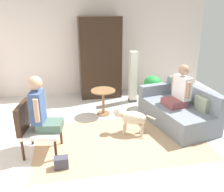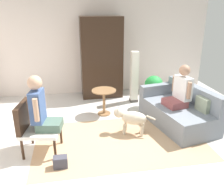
% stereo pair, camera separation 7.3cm
% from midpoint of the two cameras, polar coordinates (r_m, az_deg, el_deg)
% --- Properties ---
extents(ground_plane, '(6.89, 6.89, 0.00)m').
position_cam_midpoint_polar(ground_plane, '(4.59, 1.82, -10.68)').
color(ground_plane, beige).
extents(back_wall, '(6.32, 0.12, 2.58)m').
position_cam_midpoint_polar(back_wall, '(6.90, -3.15, 11.43)').
color(back_wall, silver).
rests_on(back_wall, ground).
extents(area_rug, '(3.11, 1.85, 0.01)m').
position_cam_midpoint_polar(area_rug, '(4.61, 2.35, -10.48)').
color(area_rug, tan).
rests_on(area_rug, ground).
extents(couch, '(1.25, 1.81, 0.82)m').
position_cam_midpoint_polar(couch, '(5.32, 15.83, -3.34)').
color(couch, slate).
rests_on(couch, ground).
extents(armchair, '(0.72, 0.69, 0.90)m').
position_cam_midpoint_polar(armchair, '(4.27, -17.61, -6.40)').
color(armchair, '#382316').
rests_on(armchair, ground).
extents(person_on_couch, '(0.52, 0.56, 0.85)m').
position_cam_midpoint_polar(person_on_couch, '(5.11, 16.22, 1.37)').
color(person_on_couch, brown).
extents(person_on_armchair, '(0.51, 0.50, 0.92)m').
position_cam_midpoint_polar(person_on_armchair, '(4.10, -15.96, -2.64)').
color(person_on_armchair, '#4C6658').
extents(round_end_table, '(0.55, 0.55, 0.59)m').
position_cam_midpoint_polar(round_end_table, '(5.51, -1.52, -0.37)').
color(round_end_table, olive).
rests_on(round_end_table, ground).
extents(dog, '(0.76, 0.44, 0.54)m').
position_cam_midpoint_polar(dog, '(4.72, 5.02, -5.11)').
color(dog, beige).
rests_on(dog, ground).
extents(potted_plant, '(0.43, 0.43, 0.80)m').
position_cam_midpoint_polar(potted_plant, '(5.98, 10.09, 1.92)').
color(potted_plant, beige).
rests_on(potted_plant, ground).
extents(column_lamp, '(0.20, 0.20, 1.32)m').
position_cam_midpoint_polar(column_lamp, '(6.23, 5.60, 4.37)').
color(column_lamp, '#4C4742').
rests_on(column_lamp, ground).
extents(armoire_cabinet, '(1.09, 0.56, 2.13)m').
position_cam_midpoint_polar(armoire_cabinet, '(6.55, -2.19, 8.97)').
color(armoire_cabinet, black).
rests_on(armoire_cabinet, ground).
extents(handbag, '(0.22, 0.14, 0.19)m').
position_cam_midpoint_polar(handbag, '(3.97, -11.52, -15.00)').
color(handbag, '#3F3F4C').
rests_on(handbag, ground).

